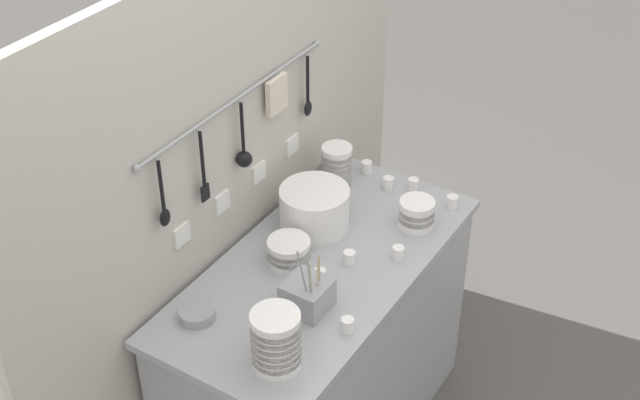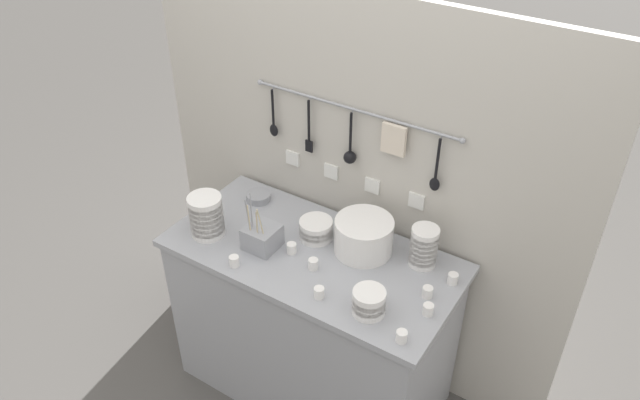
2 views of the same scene
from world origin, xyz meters
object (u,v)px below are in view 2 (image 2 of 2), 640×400
at_px(bowl_stack_nested_right, 206,216).
at_px(cup_beside_plates, 453,279).
at_px(bowl_stack_short_front, 316,229).
at_px(cup_mid_row, 319,293).
at_px(bowl_stack_tall_left, 424,247).
at_px(cup_by_caddy, 402,336).
at_px(cutlery_caddy, 262,237).
at_px(bowl_stack_wide_centre, 369,302).
at_px(cup_edge_near, 427,292).
at_px(plate_stack, 364,236).
at_px(cup_front_right, 234,261).
at_px(cup_front_left, 313,264).
at_px(steel_mixing_bowl, 258,197).
at_px(cup_back_left, 292,248).
at_px(cup_edge_far, 428,310).

distance_m(bowl_stack_nested_right, cup_beside_plates, 1.08).
distance_m(bowl_stack_short_front, cup_mid_row, 0.37).
xyz_separation_m(bowl_stack_tall_left, cup_by_caddy, (0.12, -0.43, -0.07)).
bearing_deg(bowl_stack_tall_left, cutlery_caddy, -156.63).
xyz_separation_m(bowl_stack_wide_centre, cutlery_caddy, (-0.57, 0.09, 0.00)).
bearing_deg(cup_beside_plates, cup_edge_near, -112.93).
distance_m(bowl_stack_nested_right, plate_stack, 0.69).
xyz_separation_m(cup_by_caddy, cup_edge_near, (-0.02, 0.26, 0.00)).
bearing_deg(cup_front_right, bowl_stack_wide_centre, 6.50).
relative_size(cutlery_caddy, cup_mid_row, 5.57).
xyz_separation_m(bowl_stack_tall_left, cup_front_left, (-0.36, -0.27, -0.07)).
height_order(bowl_stack_wide_centre, cutlery_caddy, cutlery_caddy).
height_order(steel_mixing_bowl, cup_front_left, cup_front_left).
bearing_deg(cup_mid_row, bowl_stack_wide_centre, 9.67).
height_order(steel_mixing_bowl, cup_beside_plates, cup_beside_plates).
distance_m(bowl_stack_wide_centre, cup_front_left, 0.33).
relative_size(bowl_stack_tall_left, cup_mid_row, 3.85).
bearing_deg(cup_back_left, plate_stack, 35.74).
bearing_deg(bowl_stack_short_front, bowl_stack_tall_left, 11.34).
distance_m(plate_stack, cup_front_left, 0.25).
xyz_separation_m(bowl_stack_nested_right, plate_stack, (0.63, 0.27, -0.02)).
relative_size(cup_edge_far, cup_back_left, 1.00).
height_order(bowl_stack_tall_left, cup_edge_near, bowl_stack_tall_left).
relative_size(steel_mixing_bowl, cup_by_caddy, 2.47).
bearing_deg(cutlery_caddy, cup_front_left, -0.13).
xyz_separation_m(cup_edge_far, cup_by_caddy, (-0.02, -0.17, 0.00)).
relative_size(plate_stack, cutlery_caddy, 0.95).
bearing_deg(steel_mixing_bowl, cup_by_caddy, -23.61).
bearing_deg(cup_front_right, cup_by_caddy, 0.44).
bearing_deg(bowl_stack_tall_left, cup_edge_near, -59.03).
relative_size(cup_front_left, cup_by_caddy, 1.00).
relative_size(bowl_stack_tall_left, cup_beside_plates, 3.85).
bearing_deg(bowl_stack_wide_centre, cup_back_left, 163.88).
relative_size(cup_by_caddy, cup_back_left, 1.00).
bearing_deg(cup_by_caddy, cup_edge_far, 82.03).
distance_m(plate_stack, cup_beside_plates, 0.41).
bearing_deg(bowl_stack_wide_centre, cup_edge_far, 29.82).
bearing_deg(bowl_stack_short_front, bowl_stack_nested_right, -150.66).
bearing_deg(bowl_stack_short_front, cup_back_left, -102.15).
distance_m(bowl_stack_tall_left, cup_by_caddy, 0.45).
relative_size(bowl_stack_short_front, cup_mid_row, 3.12).
bearing_deg(cup_by_caddy, bowl_stack_wide_centre, 159.98).
xyz_separation_m(cup_back_left, cup_beside_plates, (0.65, 0.19, 0.00)).
distance_m(cutlery_caddy, cup_beside_plates, 0.81).
relative_size(bowl_stack_nested_right, steel_mixing_bowl, 1.68).
xyz_separation_m(cup_front_left, cup_beside_plates, (0.52, 0.23, 0.00)).
height_order(cup_by_caddy, cup_edge_near, same).
relative_size(bowl_stack_wide_centre, cup_front_right, 2.71).
xyz_separation_m(cup_front_left, cup_by_caddy, (0.48, -0.16, 0.00)).
distance_m(cup_back_left, cup_beside_plates, 0.68).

